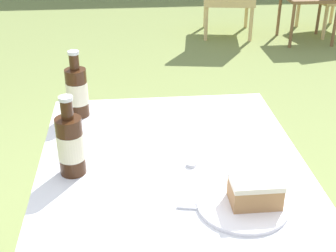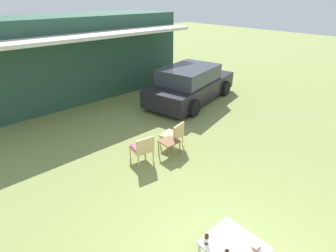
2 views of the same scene
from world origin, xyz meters
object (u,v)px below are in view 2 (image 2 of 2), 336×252
garden_side_table (169,143)px  cake_on_plate (256,248)px  wicker_chair_cushioned (142,147)px  parked_car (191,84)px  cola_bottle_near (206,239)px  wicker_chair_plain (174,134)px  patio_table (234,249)px

garden_side_table → cake_on_plate: size_ratio=2.09×
wicker_chair_cushioned → cake_on_plate: 3.82m
parked_car → cola_bottle_near: parked_car is taller
wicker_chair_plain → cake_on_plate: size_ratio=3.44×
cake_on_plate → parked_car: bearing=50.4°
parked_car → patio_table: parked_car is taller
parked_car → wicker_chair_plain: size_ratio=6.06×
parked_car → cola_bottle_near: bearing=-147.5°
parked_car → cake_on_plate: bearing=-142.3°
wicker_chair_cushioned → cola_bottle_near: bearing=78.0°
cake_on_plate → cola_bottle_near: size_ratio=1.00×
cola_bottle_near → parked_car: bearing=45.3°
garden_side_table → cola_bottle_near: cola_bottle_near is taller
parked_car → cake_on_plate: 7.78m
wicker_chair_cushioned → garden_side_table: 0.77m
parked_car → cola_bottle_near: (-5.40, -5.46, 0.12)m
cola_bottle_near → wicker_chair_plain: bearing=53.7°
patio_table → cake_on_plate: size_ratio=3.74×
parked_car → patio_table: 7.71m
patio_table → parked_car: bearing=48.3°
parked_car → garden_side_table: bearing=-156.8°
wicker_chair_plain → cake_on_plate: cake_on_plate is taller
wicker_chair_cushioned → parked_car: bearing=-142.8°
parked_car → garden_side_table: size_ratio=9.99×
wicker_chair_cushioned → wicker_chair_plain: bearing=-172.3°
parked_car → patio_table: size_ratio=5.59×
parked_car → cake_on_plate: (-4.96, -6.00, 0.06)m
wicker_chair_cushioned → cake_on_plate: cake_on_plate is taller
wicker_chair_cushioned → wicker_chair_plain: 1.11m
cake_on_plate → cola_bottle_near: bearing=129.6°
patio_table → cake_on_plate: cake_on_plate is taller
wicker_chair_plain → patio_table: bearing=46.2°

